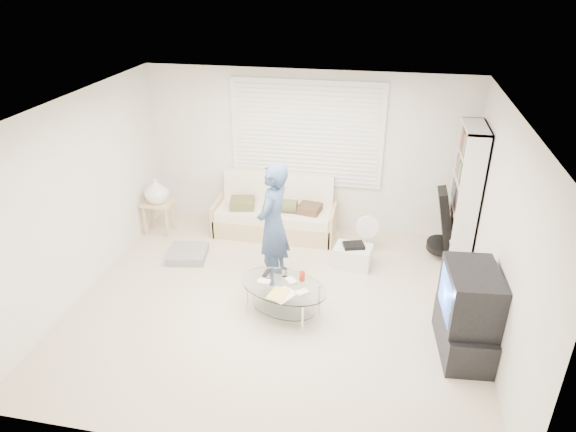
% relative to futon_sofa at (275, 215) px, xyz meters
% --- Properties ---
extents(ground, '(5.00, 5.00, 0.00)m').
position_rel_futon_sofa_xyz_m(ground, '(0.42, -1.87, -0.30)').
color(ground, '#BAAA90').
rests_on(ground, ground).
extents(room_shell, '(5.02, 4.52, 2.51)m').
position_rel_futon_sofa_xyz_m(room_shell, '(0.42, -1.39, 1.33)').
color(room_shell, white).
rests_on(room_shell, ground).
extents(window_blinds, '(2.32, 0.08, 1.62)m').
position_rel_futon_sofa_xyz_m(window_blinds, '(0.42, 0.33, 1.25)').
color(window_blinds, silver).
rests_on(window_blinds, ground).
extents(futon_sofa, '(1.89, 0.76, 0.92)m').
position_rel_futon_sofa_xyz_m(futon_sofa, '(0.00, 0.00, 0.00)').
color(futon_sofa, tan).
rests_on(futon_sofa, ground).
extents(grey_floor_pillow, '(0.62, 0.62, 0.12)m').
position_rel_futon_sofa_xyz_m(grey_floor_pillow, '(-1.09, -1.02, -0.24)').
color(grey_floor_pillow, slate).
rests_on(grey_floor_pillow, ground).
extents(side_table, '(0.46, 0.37, 0.91)m').
position_rel_futon_sofa_xyz_m(side_table, '(-1.80, -0.34, 0.38)').
color(side_table, tan).
rests_on(side_table, ground).
extents(bookshelf, '(0.31, 0.83, 1.97)m').
position_rel_futon_sofa_xyz_m(bookshelf, '(2.75, -0.21, 0.68)').
color(bookshelf, white).
rests_on(bookshelf, ground).
extents(guitar_case, '(0.40, 0.39, 1.05)m').
position_rel_futon_sofa_xyz_m(guitar_case, '(2.53, -0.30, 0.17)').
color(guitar_case, black).
rests_on(guitar_case, ground).
extents(floor_fan, '(0.36, 0.23, 0.57)m').
position_rel_futon_sofa_xyz_m(floor_fan, '(1.46, -0.29, 0.03)').
color(floor_fan, white).
rests_on(floor_fan, ground).
extents(storage_bin, '(0.55, 0.42, 0.36)m').
position_rel_futon_sofa_xyz_m(storage_bin, '(1.29, -0.77, -0.14)').
color(storage_bin, white).
rests_on(storage_bin, ground).
extents(tv_unit, '(0.59, 0.99, 1.03)m').
position_rel_futon_sofa_xyz_m(tv_unit, '(2.62, -2.30, 0.20)').
color(tv_unit, black).
rests_on(tv_unit, ground).
extents(coffee_table, '(1.28, 1.02, 0.53)m').
position_rel_futon_sofa_xyz_m(coffee_table, '(0.55, -2.04, 0.03)').
color(coffee_table, silver).
rests_on(coffee_table, ground).
extents(standing_person, '(0.52, 0.68, 1.67)m').
position_rel_futon_sofa_xyz_m(standing_person, '(0.27, -1.33, 0.53)').
color(standing_person, navy).
rests_on(standing_person, ground).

